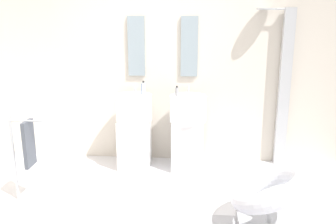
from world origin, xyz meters
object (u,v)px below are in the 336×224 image
towel_rack (26,146)px  soap_bottle_grey (177,91)px  pedestal_sink_right (188,130)px  lounge_chair (270,194)px  pedestal_sink_left (134,129)px  soap_bottle_clear (144,89)px  soap_bottle_blue (143,89)px  shower_column (283,85)px

towel_rack → soap_bottle_grey: bearing=33.1°
pedestal_sink_right → soap_bottle_grey: soap_bottle_grey is taller
pedestal_sink_right → lounge_chair: (0.81, -1.36, -0.17)m
lounge_chair → towel_rack: size_ratio=1.06×
pedestal_sink_left → soap_bottle_grey: size_ratio=8.53×
soap_bottle_clear → soap_bottle_grey: (0.41, 0.07, -0.03)m
pedestal_sink_left → pedestal_sink_right: (0.69, 0.00, 0.00)m
soap_bottle_grey → soap_bottle_blue: bearing=172.5°
lounge_chair → pedestal_sink_left: bearing=137.9°
shower_column → soap_bottle_grey: 1.39m
soap_bottle_blue → soap_bottle_grey: bearing=-7.5°
pedestal_sink_left → pedestal_sink_right: same height
lounge_chair → soap_bottle_clear: soap_bottle_clear is taller
pedestal_sink_left → soap_bottle_clear: (0.14, -0.08, 0.54)m
towel_rack → soap_bottle_clear: 1.52m
pedestal_sink_right → soap_bottle_blue: soap_bottle_blue is taller
shower_column → pedestal_sink_right: bearing=-168.3°
shower_column → soap_bottle_blue: size_ratio=13.00×
pedestal_sink_left → soap_bottle_grey: bearing=-1.1°
towel_rack → soap_bottle_blue: bearing=44.0°
pedestal_sink_left → shower_column: bearing=7.5°
shower_column → soap_bottle_grey: (-1.36, -0.26, -0.05)m
soap_bottle_blue → pedestal_sink_right: bearing=-4.6°
pedestal_sink_right → lounge_chair: bearing=-59.2°
shower_column → soap_bottle_clear: (-1.77, -0.33, -0.01)m
pedestal_sink_right → towel_rack: size_ratio=1.13×
shower_column → soap_bottle_grey: shower_column is taller
pedestal_sink_right → towel_rack: (-1.67, -1.01, 0.11)m
soap_bottle_clear → pedestal_sink_left: bearing=151.0°
lounge_chair → towel_rack: bearing=172.0°
soap_bottle_clear → soap_bottle_blue: 0.13m
pedestal_sink_right → soap_bottle_blue: 0.78m
soap_bottle_blue → pedestal_sink_left: bearing=-157.8°
pedestal_sink_right → soap_bottle_clear: soap_bottle_clear is taller
pedestal_sink_left → shower_column: 2.01m
pedestal_sink_left → towel_rack: size_ratio=1.13×
towel_rack → soap_bottle_blue: size_ratio=6.03×
pedestal_sink_left → towel_rack: bearing=-134.1°
lounge_chair → soap_bottle_clear: bearing=136.8°
shower_column → towel_rack: size_ratio=2.16×
lounge_chair → towel_rack: towel_rack is taller
lounge_chair → soap_bottle_clear: (-1.36, 1.28, 0.72)m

